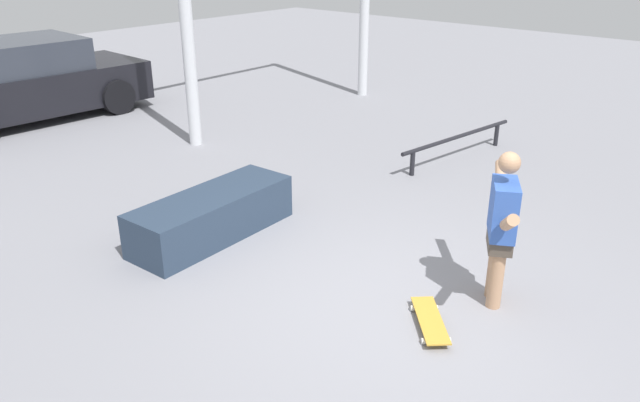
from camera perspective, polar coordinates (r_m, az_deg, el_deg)
name	(u,v)px	position (r m, az deg, el deg)	size (l,w,h in m)	color
ground_plane	(397,310)	(5.89, 7.03, -9.87)	(36.00, 36.00, 0.00)	gray
skateboarder	(502,224)	(5.83, 16.28, -2.03)	(1.26, 0.79, 1.49)	tan
skateboard	(430,320)	(5.69, 10.03, -10.69)	(0.68, 0.66, 0.08)	gold
grind_box	(212,215)	(7.19, -9.81, -1.30)	(1.99, 0.69, 0.51)	#28384C
grind_rail	(458,140)	(9.75, 12.49, 5.47)	(2.51, 0.41, 0.39)	black
parked_car_black	(24,82)	(12.83, -25.42, 9.84)	(4.23, 2.12, 1.46)	black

